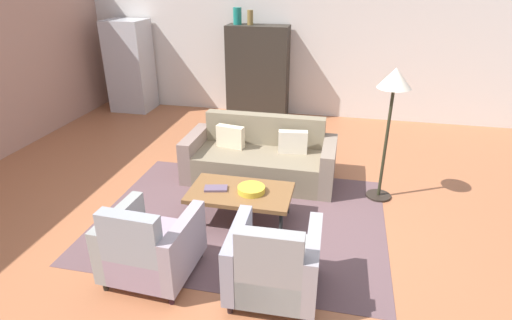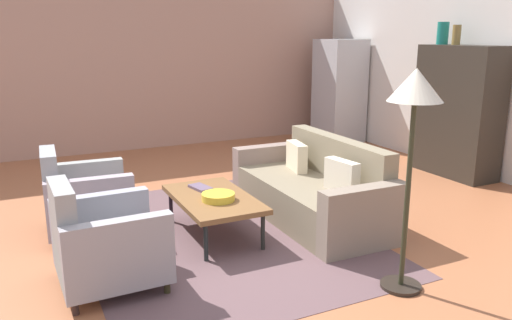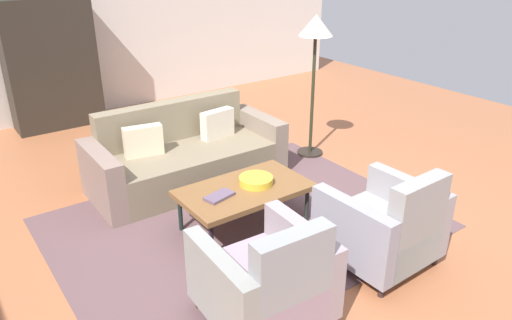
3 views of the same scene
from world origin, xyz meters
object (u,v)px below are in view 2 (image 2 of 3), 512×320
Objects in this scene: armchair_left at (81,201)px; floor_lamp at (414,107)px; vase_tall at (443,33)px; coffee_table at (213,200)px; refrigerator at (339,91)px; cabinet at (458,112)px; book_stack at (201,188)px; armchair_right at (102,246)px; vase_round at (457,35)px; fruit_bowl at (218,197)px; couch at (316,192)px.

floor_lamp reaches higher than armchair_left.
armchair_left is 5.31m from vase_tall.
refrigerator is (-3.32, 3.78, 0.56)m from coffee_table.
armchair_left is at bearing -61.20° from refrigerator.
book_stack is at bearing -85.15° from cabinet.
cabinet is at bearing 102.17° from armchair_right.
coffee_table is 4.26m from vase_round.
vase_tall reaches higher than fruit_bowl.
refrigerator is at bearing 131.31° from coffee_table.
floor_lamp reaches higher than book_stack.
refrigerator is at bearing -177.52° from vase_tall.
armchair_left is at bearing -88.10° from vase_round.
armchair_left reaches higher than book_stack.
armchair_right is (0.60, -1.17, -0.03)m from coffee_table.
book_stack is at bearing 77.32° from armchair_left.
book_stack is at bearing -176.14° from fruit_bowl.
floor_lamp is (1.52, 0.94, 1.00)m from fruit_bowl.
vase_round is at bearing 2.24° from refrigerator.
fruit_bowl is at bearing 110.51° from armchair_right.
cabinet reaches higher than armchair_right.
vase_tall is (-0.42, 5.05, 1.61)m from armchair_left.
cabinet reaches higher than armchair_left.
vase_round reaches higher than floor_lamp.
armchair_right is at bearing -76.40° from cabinet.
armchair_left is 0.48× the size of refrigerator.
refrigerator reaches higher than floor_lamp.
armchair_right is at bearing -62.71° from coffee_table.
cabinet reaches higher than floor_lamp.
refrigerator is (-2.30, -0.10, -1.03)m from vase_tall.
armchair_left is at bearing -105.46° from book_stack.
vase_round reaches higher than couch.
cabinet is at bearing -76.61° from couch.
floor_lamp is (2.26, 2.11, 1.10)m from armchair_left.
refrigerator is 1.08× the size of floor_lamp.
vase_tall reaches higher than book_stack.
armchair_right reaches higher than coffee_table.
vase_round is 0.14× the size of refrigerator.
refrigerator is (-2.55, -0.10, -1.01)m from vase_round.
couch is at bearing 96.30° from fruit_bowl.
armchair_right is 5.54m from vase_tall.
vase_tall is 4.01m from floor_lamp.
armchair_right is at bearing -74.79° from vase_round.
floor_lamp is (2.27, -2.95, 0.54)m from cabinet.
coffee_table is at bearing -150.36° from floor_lamp.
couch is 7.88× the size of vase_round.
cabinet is 6.73× the size of vase_round.
armchair_left is 5.08m from cabinet.
couch is at bearing -37.98° from refrigerator.
armchair_left is (-0.60, -1.17, -0.03)m from coffee_table.
fruit_bowl is at bearing 96.75° from couch.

